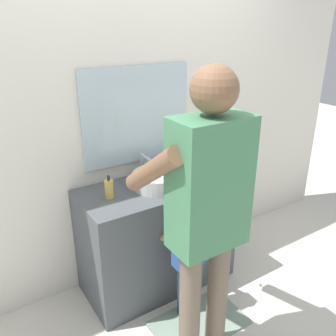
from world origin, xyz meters
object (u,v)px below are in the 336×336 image
at_px(adult_parent, 207,202).
at_px(soap_bottle, 109,189).
at_px(child_toddler, 188,249).
at_px(toothbrush_cup, 202,169).

bearing_deg(adult_parent, soap_bottle, 108.42).
distance_m(child_toddler, adult_parent, 0.64).
height_order(toothbrush_cup, soap_bottle, toothbrush_cup).
xyz_separation_m(toothbrush_cup, soap_bottle, (-0.76, 0.05, 0.01)).
bearing_deg(toothbrush_cup, soap_bottle, 176.46).
bearing_deg(soap_bottle, adult_parent, -71.58).
distance_m(soap_bottle, adult_parent, 0.79).
bearing_deg(child_toddler, adult_parent, -111.33).
relative_size(toothbrush_cup, soap_bottle, 1.25).
distance_m(soap_bottle, child_toddler, 0.67).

